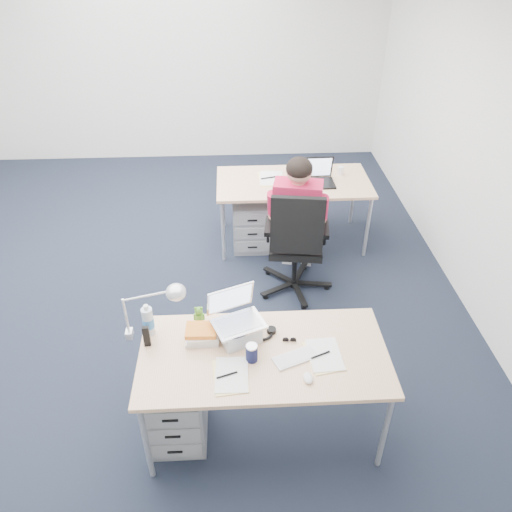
# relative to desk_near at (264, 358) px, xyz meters

# --- Properties ---
(floor) EXTENTS (7.00, 7.00, 0.00)m
(floor) POSITION_rel_desk_near_xyz_m (-1.02, 1.34, -0.68)
(floor) COLOR black
(floor) RESTS_ON ground
(room) EXTENTS (6.02, 7.02, 2.80)m
(room) POSITION_rel_desk_near_xyz_m (-1.02, 1.34, 1.03)
(room) COLOR silver
(room) RESTS_ON ground
(desk_near) EXTENTS (1.60, 0.80, 0.73)m
(desk_near) POSITION_rel_desk_near_xyz_m (0.00, 0.00, 0.00)
(desk_near) COLOR tan
(desk_near) RESTS_ON ground
(desk_far) EXTENTS (1.60, 0.80, 0.73)m
(desk_far) POSITION_rel_desk_near_xyz_m (0.47, 2.44, 0.00)
(desk_far) COLOR tan
(desk_far) RESTS_ON ground
(office_chair) EXTENTS (0.80, 0.80, 1.12)m
(office_chair) POSITION_rel_desk_near_xyz_m (0.40, 1.55, -0.37)
(office_chair) COLOR black
(office_chair) RESTS_ON ground
(seated_person) EXTENTS (0.51, 0.80, 1.36)m
(seated_person) POSITION_rel_desk_near_xyz_m (0.43, 1.74, -0.01)
(seated_person) COLOR #BE1B41
(seated_person) RESTS_ON ground
(drawer_pedestal_near) EXTENTS (0.40, 0.50, 0.55)m
(drawer_pedestal_near) POSITION_rel_desk_near_xyz_m (-0.60, -0.01, -0.41)
(drawer_pedestal_near) COLOR #95979A
(drawer_pedestal_near) RESTS_ON ground
(drawer_pedestal_far) EXTENTS (0.40, 0.50, 0.55)m
(drawer_pedestal_far) POSITION_rel_desk_near_xyz_m (0.03, 2.39, -0.41)
(drawer_pedestal_far) COLOR #95979A
(drawer_pedestal_far) RESTS_ON ground
(silver_laptop) EXTENTS (0.40, 0.36, 0.34)m
(silver_laptop) POSITION_rel_desk_near_xyz_m (-0.15, 0.15, 0.22)
(silver_laptop) COLOR silver
(silver_laptop) RESTS_ON desk_near
(wireless_keyboard) EXTENTS (0.31, 0.22, 0.01)m
(wireless_keyboard) POSITION_rel_desk_near_xyz_m (0.20, -0.05, 0.05)
(wireless_keyboard) COLOR white
(wireless_keyboard) RESTS_ON desk_near
(computer_mouse) EXTENTS (0.06, 0.09, 0.03)m
(computer_mouse) POSITION_rel_desk_near_xyz_m (0.25, -0.23, 0.06)
(computer_mouse) COLOR white
(computer_mouse) RESTS_ON desk_near
(headphones) EXTENTS (0.22, 0.19, 0.03)m
(headphones) POSITION_rel_desk_near_xyz_m (-0.00, 0.18, 0.06)
(headphones) COLOR black
(headphones) RESTS_ON desk_near
(can_koozie) EXTENTS (0.10, 0.10, 0.12)m
(can_koozie) POSITION_rel_desk_near_xyz_m (-0.08, -0.05, 0.11)
(can_koozie) COLOR #12173B
(can_koozie) RESTS_ON desk_near
(water_bottle) EXTENTS (0.09, 0.09, 0.24)m
(water_bottle) POSITION_rel_desk_near_xyz_m (-0.75, 0.23, 0.17)
(water_bottle) COLOR silver
(water_bottle) RESTS_ON desk_near
(bear_figurine) EXTENTS (0.09, 0.08, 0.15)m
(bear_figurine) POSITION_rel_desk_near_xyz_m (-0.42, 0.31, 0.12)
(bear_figurine) COLOR #327820
(bear_figurine) RESTS_ON desk_near
(book_stack) EXTENTS (0.23, 0.18, 0.10)m
(book_stack) POSITION_rel_desk_near_xyz_m (-0.40, 0.15, 0.09)
(book_stack) COLOR silver
(book_stack) RESTS_ON desk_near
(cordless_phone) EXTENTS (0.04, 0.03, 0.16)m
(cordless_phone) POSITION_rel_desk_near_xyz_m (-0.75, 0.11, 0.13)
(cordless_phone) COLOR black
(cordless_phone) RESTS_ON desk_near
(papers_left) EXTENTS (0.21, 0.29, 0.01)m
(papers_left) POSITION_rel_desk_near_xyz_m (-0.22, -0.18, 0.05)
(papers_left) COLOR #FFE493
(papers_left) RESTS_ON desk_near
(papers_right) EXTENTS (0.23, 0.31, 0.01)m
(papers_right) POSITION_rel_desk_near_xyz_m (0.38, -0.05, 0.05)
(papers_right) COLOR #FFE493
(papers_right) RESTS_ON desk_near
(sunglasses) EXTENTS (0.10, 0.05, 0.02)m
(sunglasses) POSITION_rel_desk_near_xyz_m (0.18, 0.10, 0.06)
(sunglasses) COLOR black
(sunglasses) RESTS_ON desk_near
(desk_lamp) EXTENTS (0.39, 0.15, 0.43)m
(desk_lamp) POSITION_rel_desk_near_xyz_m (-0.75, 0.20, 0.26)
(desk_lamp) COLOR silver
(desk_lamp) RESTS_ON desk_near
(dark_laptop) EXTENTS (0.38, 0.37, 0.27)m
(dark_laptop) POSITION_rel_desk_near_xyz_m (0.70, 2.36, 0.18)
(dark_laptop) COLOR black
(dark_laptop) RESTS_ON desk_far
(far_cup) EXTENTS (0.06, 0.06, 0.09)m
(far_cup) POSITION_rel_desk_near_xyz_m (0.99, 2.57, 0.09)
(far_cup) COLOR white
(far_cup) RESTS_ON desk_far
(far_papers) EXTENTS (0.25, 0.35, 0.01)m
(far_papers) POSITION_rel_desk_near_xyz_m (0.24, 2.49, 0.05)
(far_papers) COLOR white
(far_papers) RESTS_ON desk_far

